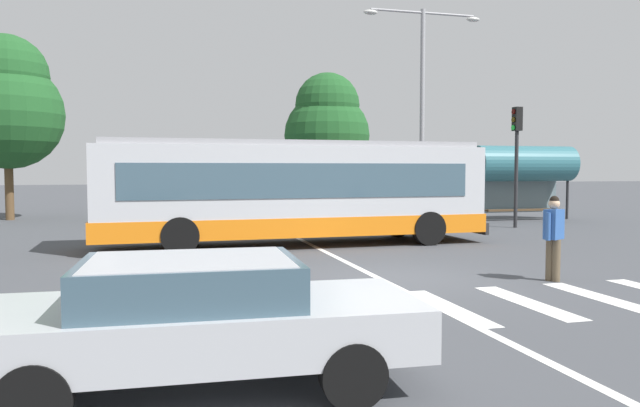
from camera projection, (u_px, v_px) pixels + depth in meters
The scene contains 16 objects.
ground_plane at pixel (390, 278), 12.51m from camera, with size 160.00×160.00×0.00m, color #424449.
city_transit_bus at pixel (294, 191), 17.90m from camera, with size 11.50×2.85×3.06m.
pedestrian_crossing_street at pixel (554, 233), 12.15m from camera, with size 0.52×0.42×1.72m.
foreground_sedan at pixel (197, 315), 6.18m from camera, with size 4.57×2.02×1.35m.
parked_car_champagne at pixel (138, 203), 26.46m from camera, with size 1.91×4.52×1.35m.
parked_car_white at pixel (198, 202), 27.04m from camera, with size 1.95×4.54×1.35m.
parked_car_blue at pixel (260, 201), 28.33m from camera, with size 1.94×4.53×1.35m.
parked_car_charcoal at pixel (316, 200), 28.59m from camera, with size 1.98×4.56×1.35m.
parked_car_red at pixel (366, 199), 29.67m from camera, with size 1.96×4.54×1.35m.
traffic_light_far_corner at pixel (517, 147), 23.09m from camera, with size 0.33×0.32×4.60m.
bus_stop_shelter at pixel (524, 165), 26.53m from camera, with size 4.61×1.54×3.25m.
twin_arm_street_lamp at pixel (422, 90), 25.60m from camera, with size 5.27×0.32×8.94m.
background_tree_left at pixel (7, 103), 26.44m from camera, with size 4.78×4.78×8.09m.
background_tree_right at pixel (327, 127), 32.36m from camera, with size 4.57×4.57×7.35m.
crosswalk_painted_stripes at pixel (488, 305), 10.07m from camera, with size 7.82×2.70×0.01m.
lane_center_line at pixel (350, 264), 14.38m from camera, with size 0.16×24.00×0.01m, color silver.
Camera 1 is at (-4.62, -11.60, 2.26)m, focal length 34.07 mm.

